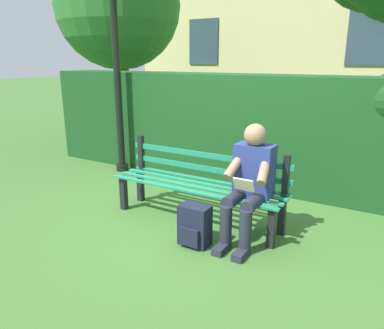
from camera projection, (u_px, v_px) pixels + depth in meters
ground at (197, 220)px, 4.14m from camera, size 60.00×60.00×0.00m
park_bench at (199, 184)px, 4.07m from camera, size 2.00×0.48×0.84m
person_seated at (249, 181)px, 3.56m from camera, size 0.44×0.73×1.16m
hedge_backdrop at (239, 127)px, 5.31m from camera, size 6.55×0.76×1.63m
backpack at (195, 226)px, 3.55m from camera, size 0.30×0.25×0.41m
tree_far at (116, 10)px, 8.07m from camera, size 2.85×2.71×4.23m
lamp_post at (116, 55)px, 5.50m from camera, size 0.26×0.26×3.06m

